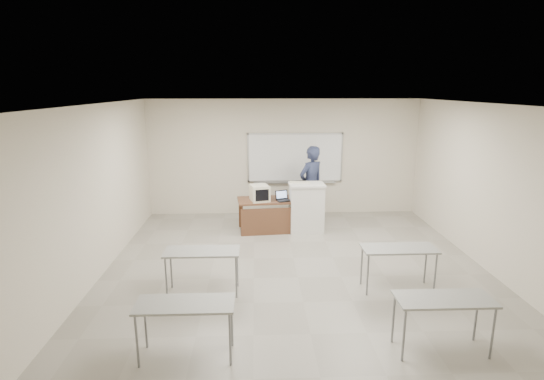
{
  "coord_description": "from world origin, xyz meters",
  "views": [
    {
      "loc": [
        -0.72,
        -6.9,
        3.27
      ],
      "look_at": [
        -0.37,
        2.2,
        1.07
      ],
      "focal_mm": 28.0,
      "sensor_mm": 36.0,
      "label": 1
    }
  ],
  "objects_px": {
    "instructor_desk": "(270,209)",
    "crt_monitor": "(259,193)",
    "laptop": "(284,198)",
    "mouse": "(294,200)",
    "podium": "(306,207)",
    "whiteboard": "(295,158)",
    "presenter": "(311,185)",
    "keyboard": "(300,182)"
  },
  "relations": [
    {
      "from": "instructor_desk",
      "to": "keyboard",
      "type": "xyz_separation_m",
      "value": [
        0.69,
        0.09,
        0.6
      ]
    },
    {
      "from": "whiteboard",
      "to": "podium",
      "type": "xyz_separation_m",
      "value": [
        0.14,
        -1.47,
        -0.91
      ]
    },
    {
      "from": "podium",
      "to": "crt_monitor",
      "type": "relative_size",
      "value": 2.53
    },
    {
      "from": "instructor_desk",
      "to": "mouse",
      "type": "relative_size",
      "value": 13.65
    },
    {
      "from": "crt_monitor",
      "to": "laptop",
      "type": "height_order",
      "value": "crt_monitor"
    },
    {
      "from": "crt_monitor",
      "to": "laptop",
      "type": "relative_size",
      "value": 1.5
    },
    {
      "from": "laptop",
      "to": "mouse",
      "type": "distance_m",
      "value": 0.25
    },
    {
      "from": "instructor_desk",
      "to": "mouse",
      "type": "distance_m",
      "value": 0.6
    },
    {
      "from": "laptop",
      "to": "keyboard",
      "type": "height_order",
      "value": "keyboard"
    },
    {
      "from": "podium",
      "to": "laptop",
      "type": "distance_m",
      "value": 0.58
    },
    {
      "from": "instructor_desk",
      "to": "crt_monitor",
      "type": "relative_size",
      "value": 3.32
    },
    {
      "from": "laptop",
      "to": "podium",
      "type": "bearing_deg",
      "value": -18.23
    },
    {
      "from": "podium",
      "to": "presenter",
      "type": "distance_m",
      "value": 0.76
    },
    {
      "from": "keyboard",
      "to": "mouse",
      "type": "bearing_deg",
      "value": -116.44
    },
    {
      "from": "podium",
      "to": "keyboard",
      "type": "relative_size",
      "value": 2.39
    },
    {
      "from": "whiteboard",
      "to": "keyboard",
      "type": "bearing_deg",
      "value": -90.6
    },
    {
      "from": "podium",
      "to": "laptop",
      "type": "height_order",
      "value": "podium"
    },
    {
      "from": "whiteboard",
      "to": "laptop",
      "type": "relative_size",
      "value": 8.28
    },
    {
      "from": "podium",
      "to": "whiteboard",
      "type": "bearing_deg",
      "value": 93.39
    },
    {
      "from": "podium",
      "to": "keyboard",
      "type": "height_order",
      "value": "keyboard"
    },
    {
      "from": "instructor_desk",
      "to": "podium",
      "type": "xyz_separation_m",
      "value": [
        0.84,
        0.01,
        0.02
      ]
    },
    {
      "from": "laptop",
      "to": "mouse",
      "type": "relative_size",
      "value": 2.74
    },
    {
      "from": "crt_monitor",
      "to": "laptop",
      "type": "bearing_deg",
      "value": -14.64
    },
    {
      "from": "crt_monitor",
      "to": "mouse",
      "type": "bearing_deg",
      "value": -19.78
    },
    {
      "from": "laptop",
      "to": "crt_monitor",
      "type": "bearing_deg",
      "value": 158.6
    },
    {
      "from": "crt_monitor",
      "to": "keyboard",
      "type": "xyz_separation_m",
      "value": [
        0.94,
        0.1,
        0.22
      ]
    },
    {
      "from": "whiteboard",
      "to": "presenter",
      "type": "relative_size",
      "value": 1.3
    },
    {
      "from": "whiteboard",
      "to": "crt_monitor",
      "type": "xyz_separation_m",
      "value": [
        -0.95,
        -1.49,
        -0.55
      ]
    },
    {
      "from": "instructor_desk",
      "to": "podium",
      "type": "relative_size",
      "value": 1.31
    },
    {
      "from": "whiteboard",
      "to": "laptop",
      "type": "height_order",
      "value": "whiteboard"
    },
    {
      "from": "podium",
      "to": "laptop",
      "type": "xyz_separation_m",
      "value": [
        -0.53,
        -0.03,
        0.23
      ]
    },
    {
      "from": "presenter",
      "to": "laptop",
      "type": "bearing_deg",
      "value": 7.39
    },
    {
      "from": "whiteboard",
      "to": "laptop",
      "type": "distance_m",
      "value": 1.69
    },
    {
      "from": "keyboard",
      "to": "presenter",
      "type": "relative_size",
      "value": 0.25
    },
    {
      "from": "podium",
      "to": "presenter",
      "type": "xyz_separation_m",
      "value": [
        0.18,
        0.63,
        0.39
      ]
    },
    {
      "from": "keyboard",
      "to": "laptop",
      "type": "bearing_deg",
      "value": -153.63
    },
    {
      "from": "instructor_desk",
      "to": "presenter",
      "type": "height_order",
      "value": "presenter"
    },
    {
      "from": "laptop",
      "to": "keyboard",
      "type": "relative_size",
      "value": 0.63
    },
    {
      "from": "whiteboard",
      "to": "presenter",
      "type": "bearing_deg",
      "value": -69.3
    },
    {
      "from": "laptop",
      "to": "keyboard",
      "type": "bearing_deg",
      "value": -5.3
    },
    {
      "from": "instructor_desk",
      "to": "podium",
      "type": "distance_m",
      "value": 0.84
    },
    {
      "from": "whiteboard",
      "to": "mouse",
      "type": "xyz_separation_m",
      "value": [
        -0.15,
        -1.57,
        -0.71
      ]
    }
  ]
}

